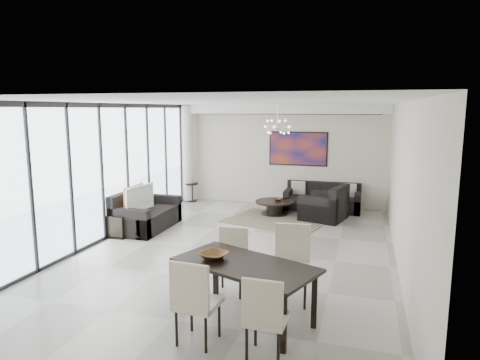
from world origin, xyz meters
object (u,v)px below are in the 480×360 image
at_px(coffee_table, 275,207).
at_px(dining_table, 245,269).
at_px(television, 136,198).
at_px(tv_console, 132,219).
at_px(sofa_main, 322,201).

bearing_deg(coffee_table, dining_table, -81.92).
bearing_deg(television, coffee_table, -41.40).
bearing_deg(coffee_table, tv_console, -140.11).
xyz_separation_m(sofa_main, tv_console, (-4.03, -3.26, -0.01)).
xyz_separation_m(sofa_main, television, (-3.87, -3.31, 0.52)).
xyz_separation_m(coffee_table, tv_console, (-2.86, -2.39, 0.04)).
relative_size(television, dining_table, 0.48).
height_order(coffee_table, television, television).
xyz_separation_m(sofa_main, dining_table, (-0.35, -6.64, 0.44)).
height_order(coffee_table, tv_console, tv_console).
bearing_deg(dining_table, television, 136.65).
bearing_deg(sofa_main, coffee_table, -143.58).
xyz_separation_m(coffee_table, sofa_main, (1.17, 0.86, 0.05)).
height_order(coffee_table, sofa_main, sofa_main).
distance_m(coffee_table, television, 3.69).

